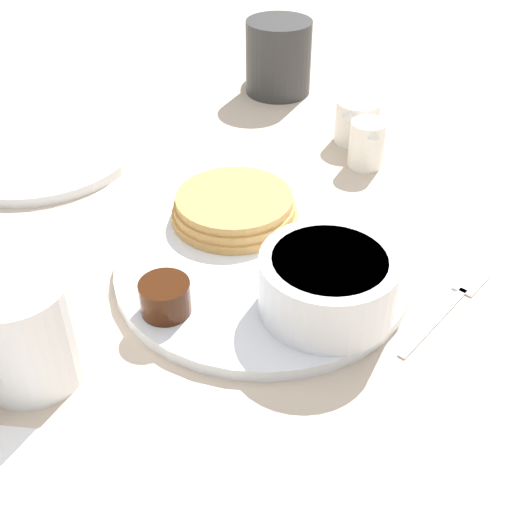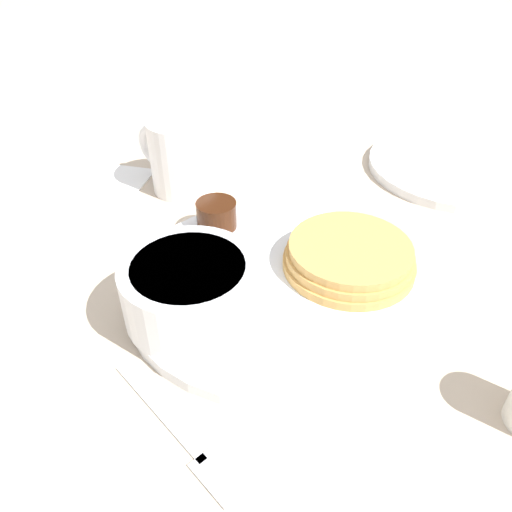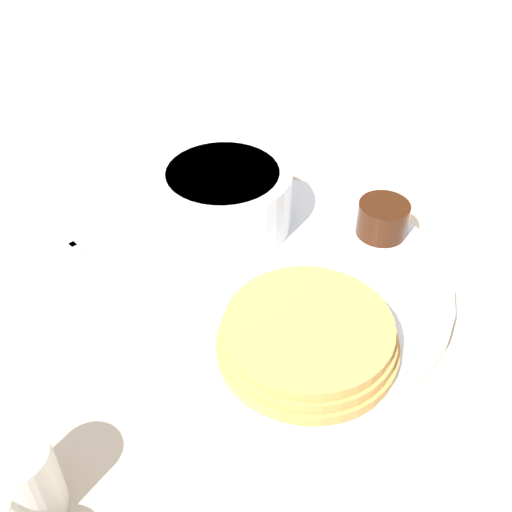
# 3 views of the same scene
# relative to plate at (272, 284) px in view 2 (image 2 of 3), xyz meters

# --- Properties ---
(ground_plane) EXTENTS (4.00, 4.00, 0.00)m
(ground_plane) POSITION_rel_plate_xyz_m (0.00, 0.00, -0.01)
(ground_plane) COLOR #C6B299
(plate) EXTENTS (0.28, 0.28, 0.01)m
(plate) POSITION_rel_plate_xyz_m (0.00, 0.00, 0.00)
(plate) COLOR white
(plate) RESTS_ON ground_plane
(pancake_stack) EXTENTS (0.13, 0.13, 0.03)m
(pancake_stack) POSITION_rel_plate_xyz_m (-0.07, -0.03, 0.02)
(pancake_stack) COLOR tan
(pancake_stack) RESTS_ON plate
(bowl) EXTENTS (0.12, 0.12, 0.05)m
(bowl) POSITION_rel_plate_xyz_m (0.07, 0.05, 0.04)
(bowl) COLOR white
(bowl) RESTS_ON plate
(syrup_cup) EXTENTS (0.04, 0.04, 0.03)m
(syrup_cup) POSITION_rel_plate_xyz_m (0.07, -0.09, 0.02)
(syrup_cup) COLOR #38190A
(syrup_cup) RESTS_ON plate
(butter_ramekin) EXTENTS (0.05, 0.05, 0.05)m
(butter_ramekin) POSITION_rel_plate_xyz_m (0.09, 0.05, 0.02)
(butter_ramekin) COLOR white
(butter_ramekin) RESTS_ON plate
(coffee_mug) EXTENTS (0.11, 0.08, 0.09)m
(coffee_mug) POSITION_rel_plate_xyz_m (0.13, -0.19, 0.04)
(coffee_mug) COLOR white
(coffee_mug) RESTS_ON ground_plane
(fork) EXTENTS (0.12, 0.11, 0.00)m
(fork) POSITION_rel_plate_xyz_m (0.05, 0.17, -0.00)
(fork) COLOR silver
(fork) RESTS_ON ground_plane
(napkin) EXTENTS (0.12, 0.10, 0.00)m
(napkin) POSITION_rel_plate_xyz_m (0.24, -0.19, -0.00)
(napkin) COLOR white
(napkin) RESTS_ON ground_plane
(far_plate) EXTENTS (0.23, 0.23, 0.01)m
(far_plate) POSITION_rel_plate_xyz_m (-0.23, -0.27, 0.00)
(far_plate) COLOR white
(far_plate) RESTS_ON ground_plane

